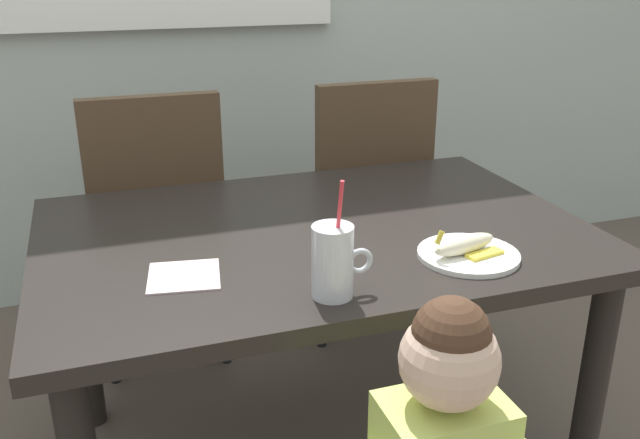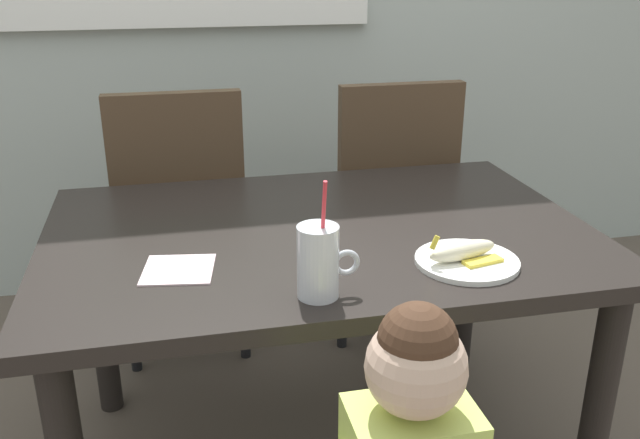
# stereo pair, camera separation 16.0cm
# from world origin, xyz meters

# --- Properties ---
(dining_table) EXTENTS (1.35, 0.91, 0.71)m
(dining_table) POSITION_xyz_m (0.00, 0.00, 0.62)
(dining_table) COLOR black
(dining_table) RESTS_ON ground
(dining_chair_left) EXTENTS (0.44, 0.44, 0.96)m
(dining_chair_left) POSITION_xyz_m (-0.33, 0.68, 0.54)
(dining_chair_left) COLOR #4C3826
(dining_chair_left) RESTS_ON ground
(dining_chair_right) EXTENTS (0.44, 0.45, 0.96)m
(dining_chair_right) POSITION_xyz_m (0.40, 0.67, 0.54)
(dining_chair_right) COLOR #4C3826
(dining_chair_right) RESTS_ON ground
(milk_cup) EXTENTS (0.13, 0.08, 0.25)m
(milk_cup) POSITION_xyz_m (-0.08, -0.35, 0.78)
(milk_cup) COLOR silver
(milk_cup) RESTS_ON dining_table
(snack_plate) EXTENTS (0.23, 0.23, 0.01)m
(snack_plate) POSITION_xyz_m (0.27, -0.28, 0.72)
(snack_plate) COLOR white
(snack_plate) RESTS_ON dining_table
(peeled_banana) EXTENTS (0.18, 0.12, 0.07)m
(peeled_banana) POSITION_xyz_m (0.26, -0.27, 0.74)
(peeled_banana) COLOR #F4EAC6
(peeled_banana) RESTS_ON snack_plate
(paper_napkin) EXTENTS (0.17, 0.17, 0.00)m
(paper_napkin) POSITION_xyz_m (-0.35, -0.17, 0.71)
(paper_napkin) COLOR silver
(paper_napkin) RESTS_ON dining_table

